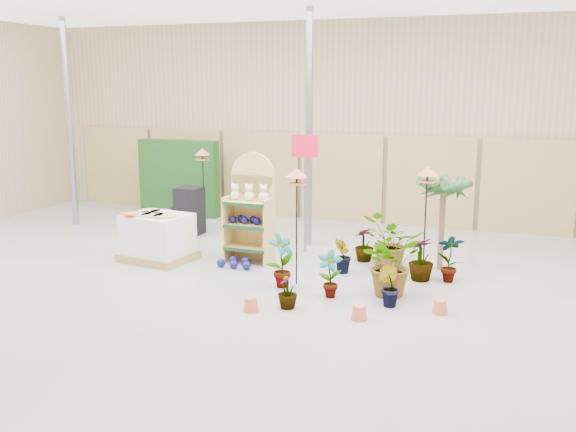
{
  "coord_description": "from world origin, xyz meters",
  "views": [
    {
      "loc": [
        3.78,
        -8.13,
        3.16
      ],
      "look_at": [
        0.3,
        1.5,
        1.0
      ],
      "focal_mm": 40.0,
      "sensor_mm": 36.0,
      "label": 1
    }
  ],
  "objects_px": {
    "potted_plant_2": "(391,263)",
    "display_shelf": "(251,212)",
    "bird_table_front": "(297,177)",
    "pallet_stack": "(158,237)"
  },
  "relations": [
    {
      "from": "potted_plant_2",
      "to": "display_shelf",
      "type": "bearing_deg",
      "value": 158.85
    },
    {
      "from": "display_shelf",
      "to": "pallet_stack",
      "type": "height_order",
      "value": "display_shelf"
    },
    {
      "from": "display_shelf",
      "to": "potted_plant_2",
      "type": "relative_size",
      "value": 1.96
    },
    {
      "from": "pallet_stack",
      "to": "bird_table_front",
      "type": "xyz_separation_m",
      "value": [
        2.8,
        -0.48,
        1.3
      ]
    },
    {
      "from": "display_shelf",
      "to": "potted_plant_2",
      "type": "distance_m",
      "value": 2.93
    },
    {
      "from": "pallet_stack",
      "to": "potted_plant_2",
      "type": "relative_size",
      "value": 1.32
    },
    {
      "from": "display_shelf",
      "to": "potted_plant_2",
      "type": "bearing_deg",
      "value": -19.98
    },
    {
      "from": "display_shelf",
      "to": "bird_table_front",
      "type": "xyz_separation_m",
      "value": [
        1.21,
        -1.05,
        0.84
      ]
    },
    {
      "from": "pallet_stack",
      "to": "potted_plant_2",
      "type": "height_order",
      "value": "potted_plant_2"
    },
    {
      "from": "display_shelf",
      "to": "potted_plant_2",
      "type": "xyz_separation_m",
      "value": [
        2.7,
        -1.05,
        -0.39
      ]
    }
  ]
}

